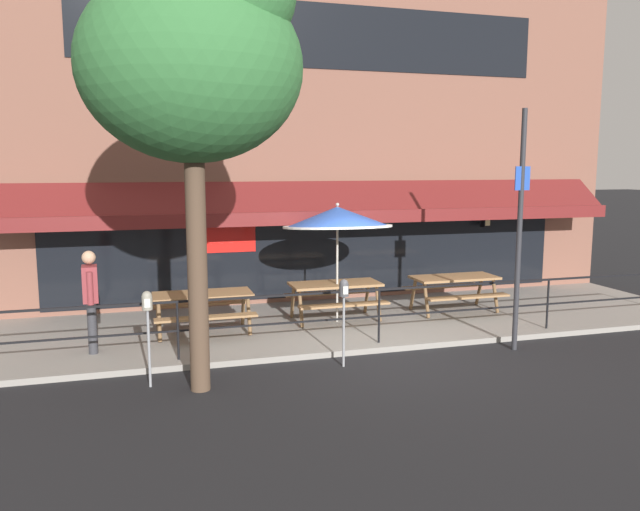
# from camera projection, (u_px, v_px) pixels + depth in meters

# --- Properties ---
(ground_plane) EXTENTS (120.00, 120.00, 0.00)m
(ground_plane) POSITION_uv_depth(u_px,v_px,m) (385.00, 353.00, 10.72)
(ground_plane) COLOR black
(patio_deck) EXTENTS (15.00, 4.00, 0.10)m
(patio_deck) POSITION_uv_depth(u_px,v_px,m) (347.00, 322.00, 12.61)
(patio_deck) COLOR gray
(patio_deck) RESTS_ON ground
(restaurant_building) EXTENTS (15.00, 1.60, 8.55)m
(restaurant_building) POSITION_uv_depth(u_px,v_px,m) (317.00, 119.00, 14.12)
(restaurant_building) COLOR brown
(restaurant_building) RESTS_ON ground
(patio_railing) EXTENTS (13.84, 0.04, 0.97)m
(patio_railing) POSITION_uv_depth(u_px,v_px,m) (379.00, 304.00, 10.89)
(patio_railing) COLOR black
(patio_railing) RESTS_ON patio_deck
(picnic_table_left) EXTENTS (1.80, 1.42, 0.76)m
(picnic_table_left) POSITION_uv_depth(u_px,v_px,m) (203.00, 302.00, 11.50)
(picnic_table_left) COLOR #997047
(picnic_table_left) RESTS_ON patio_deck
(picnic_table_centre) EXTENTS (1.80, 1.42, 0.76)m
(picnic_table_centre) POSITION_uv_depth(u_px,v_px,m) (335.00, 291.00, 12.49)
(picnic_table_centre) COLOR #997047
(picnic_table_centre) RESTS_ON patio_deck
(picnic_table_right) EXTENTS (1.80, 1.42, 0.76)m
(picnic_table_right) POSITION_uv_depth(u_px,v_px,m) (454.00, 284.00, 13.23)
(picnic_table_right) COLOR #997047
(picnic_table_right) RESTS_ON patio_deck
(patio_umbrella_centre) EXTENTS (2.14, 2.14, 2.38)m
(patio_umbrella_centre) POSITION_uv_depth(u_px,v_px,m) (337.00, 218.00, 12.17)
(patio_umbrella_centre) COLOR #B7B2A8
(patio_umbrella_centre) RESTS_ON patio_deck
(pedestrian_walking) EXTENTS (0.26, 0.62, 1.71)m
(pedestrian_walking) POSITION_uv_depth(u_px,v_px,m) (91.00, 296.00, 10.31)
(pedestrian_walking) COLOR #333338
(pedestrian_walking) RESTS_ON patio_deck
(parking_meter_near) EXTENTS (0.15, 0.16, 1.42)m
(parking_meter_near) POSITION_uv_depth(u_px,v_px,m) (147.00, 310.00, 8.91)
(parking_meter_near) COLOR gray
(parking_meter_near) RESTS_ON ground
(parking_meter_far) EXTENTS (0.15, 0.16, 1.42)m
(parking_meter_far) POSITION_uv_depth(u_px,v_px,m) (344.00, 296.00, 9.82)
(parking_meter_far) COLOR gray
(parking_meter_far) RESTS_ON ground
(street_sign_pole) EXTENTS (0.28, 0.09, 4.14)m
(street_sign_pole) POSITION_uv_depth(u_px,v_px,m) (520.00, 229.00, 10.61)
(street_sign_pole) COLOR #2D2D33
(street_sign_pole) RESTS_ON ground
(street_tree_curbside) EXTENTS (3.01, 2.71, 6.23)m
(street_tree_curbside) POSITION_uv_depth(u_px,v_px,m) (198.00, 55.00, 8.27)
(street_tree_curbside) COLOR brown
(street_tree_curbside) RESTS_ON ground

